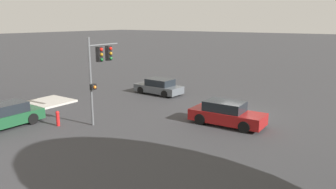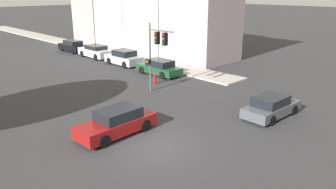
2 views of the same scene
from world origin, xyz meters
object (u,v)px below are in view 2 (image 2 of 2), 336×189
(crossing_car_0, at_px, (271,107))
(parked_car_2, at_px, (95,51))
(fire_hydrant, at_px, (155,78))
(parked_car_3, at_px, (73,46))
(traffic_signal, at_px, (156,46))
(crossing_car_1, at_px, (117,122))
(parked_car_0, at_px, (159,68))
(parked_car_1, at_px, (124,58))

(crossing_car_0, height_order, parked_car_2, parked_car_2)
(crossing_car_0, distance_m, parked_car_2, 23.75)
(parked_car_2, bearing_deg, fire_hydrant, 168.52)
(parked_car_2, relative_size, parked_car_3, 1.04)
(traffic_signal, height_order, fire_hydrant, traffic_signal)
(parked_car_3, bearing_deg, fire_hydrant, 171.33)
(crossing_car_1, distance_m, parked_car_3, 26.62)
(parked_car_0, bearing_deg, parked_car_1, -2.06)
(parked_car_1, xyz_separation_m, fire_hydrant, (-2.56, -7.69, -0.25))
(fire_hydrant, bearing_deg, parked_car_0, 40.63)
(traffic_signal, relative_size, fire_hydrant, 5.72)
(traffic_signal, height_order, parked_car_3, traffic_signal)
(traffic_signal, xyz_separation_m, parked_car_2, (4.21, 15.18, -2.94))
(crossing_car_1, xyz_separation_m, parked_car_3, (10.73, 24.36, 0.00))
(parked_car_2, bearing_deg, crossing_car_0, 174.01)
(parked_car_0, height_order, fire_hydrant, parked_car_0)
(parked_car_1, bearing_deg, traffic_signal, 155.93)
(crossing_car_1, relative_size, parked_car_3, 1.00)
(parked_car_2, relative_size, fire_hydrant, 5.13)
(crossing_car_0, relative_size, parked_car_0, 0.93)
(parked_car_2, xyz_separation_m, parked_car_3, (-0.03, 5.24, -0.02))
(parked_car_1, relative_size, parked_car_2, 0.91)
(crossing_car_1, distance_m, parked_car_1, 17.39)
(parked_car_2, height_order, parked_car_3, parked_car_3)
(parked_car_0, bearing_deg, fire_hydrant, 130.42)
(crossing_car_0, height_order, parked_car_3, parked_car_3)
(parked_car_2, distance_m, parked_car_3, 5.24)
(parked_car_0, xyz_separation_m, fire_hydrant, (-2.38, -2.04, -0.18))
(parked_car_3, bearing_deg, crossing_car_1, 155.46)
(crossing_car_0, height_order, parked_car_1, parked_car_1)
(crossing_car_1, relative_size, fire_hydrant, 4.93)
(parked_car_3, xyz_separation_m, fire_hydrant, (-2.55, -18.38, -0.20))
(fire_hydrant, bearing_deg, parked_car_3, 82.10)
(crossing_car_1, xyz_separation_m, fire_hydrant, (8.18, 5.98, -0.20))
(parked_car_1, bearing_deg, parked_car_3, -0.70)
(crossing_car_1, bearing_deg, parked_car_3, -115.80)
(crossing_car_1, distance_m, parked_car_2, 21.94)
(crossing_car_1, xyz_separation_m, parked_car_1, (10.74, 13.67, 0.06))
(parked_car_3, distance_m, fire_hydrant, 18.56)
(parked_car_1, xyz_separation_m, parked_car_2, (0.01, 5.45, -0.04))
(parked_car_0, distance_m, parked_car_3, 16.34)
(crossing_car_0, relative_size, parked_car_1, 1.00)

